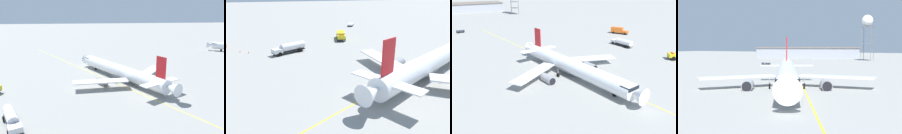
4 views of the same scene
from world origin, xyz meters
The scene contains 10 objects.
ground_plane centered at (0.00, 0.00, 0.00)m, with size 600.00×600.00×0.00m, color gray.
airliner_main centered at (4.15, 2.06, 2.67)m, with size 41.56×31.25×10.61m.
fuel_tanker_truck centered at (-22.26, 27.93, 1.59)m, with size 9.75×6.12×2.87m.
catering_truck_truck centered at (-44.20, 35.14, 1.67)m, with size 7.20×7.84×3.10m.
baggage_truck_truck centered at (-59.20, -41.69, 0.71)m, with size 3.45×4.05×1.22m.
terminal_shed centered at (-144.67, -61.67, 3.51)m, with size 41.40×69.38×6.98m.
taxiway_centreline centered at (-1.30, 2.81, 0.00)m, with size 130.81×72.02×0.01m.
safety_cone_near centered at (-33.64, 31.11, 0.28)m, with size 0.36×0.36×0.55m.
safety_cone_mid centered at (-36.06, 32.93, 0.28)m, with size 0.36×0.36×0.55m.
safety_cone_far centered at (-41.43, 36.97, 0.28)m, with size 0.36×0.36×0.55m.
Camera 3 is at (61.53, -9.42, 24.52)m, focal length 37.05 mm.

